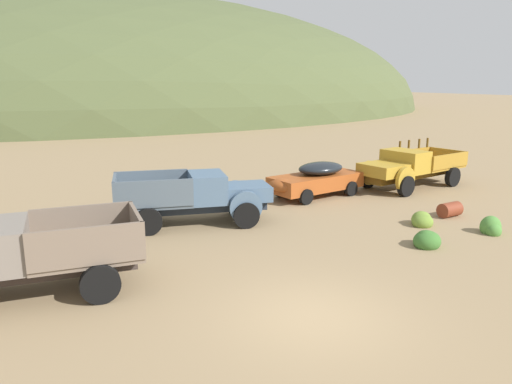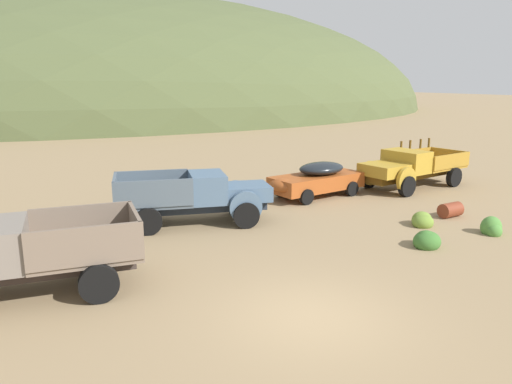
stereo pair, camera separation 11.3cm
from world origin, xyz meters
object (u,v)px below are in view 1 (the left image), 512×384
Objects in this scene: truck_chalk_blue at (203,197)px; truck_mustard at (406,168)px; truck_primer_gray at (8,258)px; car_oxide_orange at (314,179)px; oil_drum_tipped at (450,210)px.

truck_chalk_blue is 11.12m from truck_mustard.
car_oxide_orange is at bearing -150.30° from truck_primer_gray.
truck_mustard is (11.12, 0.38, -0.00)m from truck_chalk_blue.
truck_chalk_blue is at bearing -3.00° from truck_mustard.
truck_chalk_blue is 1.23× the size of car_oxide_orange.
car_oxide_orange is at bearing 28.91° from truck_chalk_blue.
car_oxide_orange is at bearing -14.77° from truck_mustard.
car_oxide_orange is 0.78× the size of truck_mustard.
truck_primer_gray is 6.51× the size of oil_drum_tipped.
truck_chalk_blue is at bearing 6.55° from car_oxide_orange.
truck_primer_gray is at bearing -136.18° from truck_chalk_blue.
truck_chalk_blue reaches higher than oil_drum_tipped.
truck_primer_gray is at bearing 14.78° from car_oxide_orange.
truck_primer_gray reaches higher than car_oxide_orange.
truck_mustard is at bearing -158.12° from truck_primer_gray.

